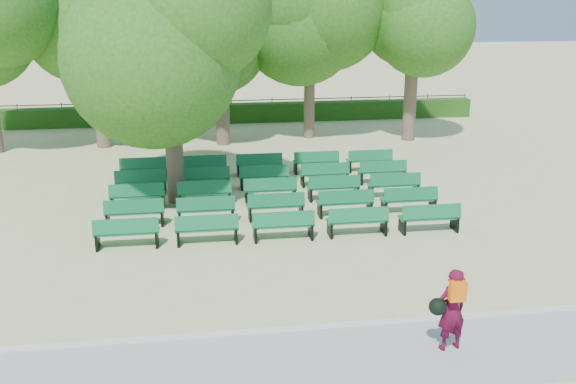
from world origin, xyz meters
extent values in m
plane|color=#C4BF82|center=(0.00, 0.00, 0.00)|extent=(120.00, 120.00, 0.00)
cube|color=#A6A6A1|center=(0.00, -7.40, 0.03)|extent=(30.00, 2.20, 0.06)
cube|color=silver|center=(0.00, -6.25, 0.05)|extent=(30.00, 0.12, 0.10)
cube|color=#225014|center=(0.00, 14.00, 0.45)|extent=(26.00, 0.70, 0.90)
cube|color=#126B3C|center=(1.35, 1.52, 0.40)|extent=(1.60, 0.46, 0.05)
cube|color=#126B3C|center=(1.35, 1.34, 0.62)|extent=(1.60, 0.14, 0.37)
cylinder|color=brown|center=(-1.44, 2.01, 1.71)|extent=(0.52, 0.52, 3.42)
ellipsoid|color=#306B1C|center=(-1.44, 2.01, 4.81)|extent=(5.04, 5.04, 4.53)
imported|color=#4F0B25|center=(3.52, -7.31, 0.83)|extent=(0.63, 0.48, 1.53)
cube|color=orange|center=(3.52, -7.49, 1.26)|extent=(0.29, 0.14, 0.36)
sphere|color=black|center=(3.23, -7.36, 0.93)|extent=(0.31, 0.31, 0.31)
camera|label=1|loc=(-0.77, -16.85, 6.15)|focal=40.00mm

